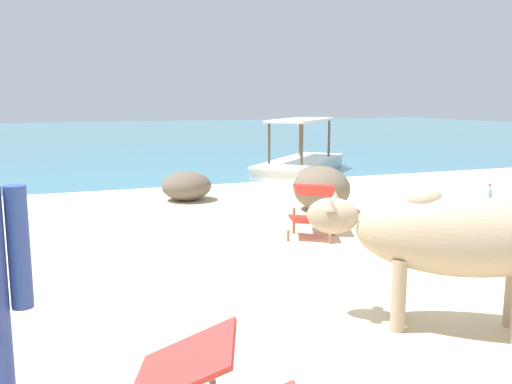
{
  "coord_description": "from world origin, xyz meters",
  "views": [
    {
      "loc": [
        -2.48,
        -3.85,
        1.79
      ],
      "look_at": [
        0.11,
        3.0,
        0.55
      ],
      "focal_mm": 38.95,
      "sensor_mm": 36.0,
      "label": 1
    }
  ],
  "objects_px": {
    "bottle": "(489,199)",
    "low_bench_table": "(483,217)",
    "deck_chair_far": "(313,206)",
    "boat_white": "(301,161)",
    "cow": "(452,237)"
  },
  "relations": [
    {
      "from": "bottle",
      "to": "low_bench_table",
      "type": "bearing_deg",
      "value": -151.66
    },
    {
      "from": "bottle",
      "to": "deck_chair_far",
      "type": "distance_m",
      "value": 2.1
    },
    {
      "from": "bottle",
      "to": "boat_white",
      "type": "xyz_separation_m",
      "value": [
        0.81,
        6.94,
        -0.32
      ]
    },
    {
      "from": "cow",
      "to": "deck_chair_far",
      "type": "height_order",
      "value": "cow"
    },
    {
      "from": "cow",
      "to": "low_bench_table",
      "type": "height_order",
      "value": "cow"
    },
    {
      "from": "low_bench_table",
      "to": "boat_white",
      "type": "relative_size",
      "value": 0.23
    },
    {
      "from": "deck_chair_far",
      "to": "boat_white",
      "type": "xyz_separation_m",
      "value": [
        2.54,
        5.76,
        -0.13
      ]
    },
    {
      "from": "low_bench_table",
      "to": "boat_white",
      "type": "xyz_separation_m",
      "value": [
        0.96,
        7.02,
        -0.13
      ]
    },
    {
      "from": "bottle",
      "to": "deck_chair_far",
      "type": "xyz_separation_m",
      "value": [
        -1.73,
        1.18,
        -0.19
      ]
    },
    {
      "from": "bottle",
      "to": "cow",
      "type": "bearing_deg",
      "value": -138.77
    },
    {
      "from": "deck_chair_far",
      "to": "boat_white",
      "type": "distance_m",
      "value": 6.3
    },
    {
      "from": "cow",
      "to": "boat_white",
      "type": "relative_size",
      "value": 0.52
    },
    {
      "from": "low_bench_table",
      "to": "bottle",
      "type": "relative_size",
      "value": 2.68
    },
    {
      "from": "low_bench_table",
      "to": "cow",
      "type": "bearing_deg",
      "value": -142.8
    },
    {
      "from": "bottle",
      "to": "boat_white",
      "type": "relative_size",
      "value": 0.09
    }
  ]
}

